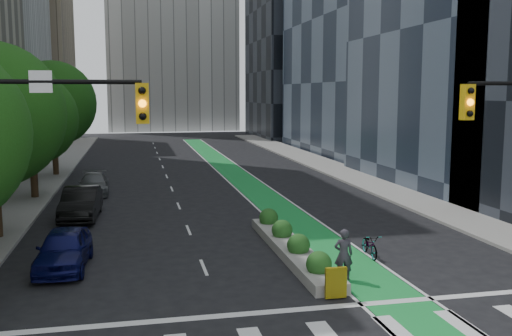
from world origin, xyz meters
name	(u,v)px	position (x,y,z in m)	size (l,w,h in m)	color
ground	(317,325)	(0.00, 0.00, 0.00)	(160.00, 160.00, 0.00)	black
sidewalk_left	(30,190)	(-11.80, 25.00, 0.07)	(3.60, 90.00, 0.15)	gray
sidewalk_right	(363,179)	(11.80, 25.00, 0.07)	(3.60, 90.00, 0.15)	gray
bike_lane_paint	(236,174)	(3.00, 30.00, 0.01)	(2.20, 70.00, 0.01)	#1A903B
building_tan_far	(13,43)	(-20.00, 66.00, 13.00)	(14.00, 16.00, 26.00)	tan
building_dark_end	(303,42)	(20.00, 68.00, 14.00)	(14.00, 18.00, 28.00)	black
tree_midfar	(31,119)	(-11.00, 22.00, 4.95)	(5.60, 5.60, 7.76)	black
tree_far	(53,103)	(-11.00, 32.00, 5.69)	(6.60, 6.60, 9.00)	black
median_planter	(291,245)	(1.20, 7.04, 0.37)	(1.20, 10.26, 1.10)	gray
bicycle	(370,245)	(4.20, 6.07, 0.47)	(0.62, 1.77, 0.93)	gray
cyclist	(344,254)	(2.12, 3.57, 0.91)	(0.67, 0.44, 1.83)	#333039
parked_car_left_near	(64,249)	(-7.60, 6.97, 0.75)	(1.77, 4.41, 1.50)	#0C0E48
parked_car_left_mid	(81,203)	(-7.72, 15.68, 0.82)	(1.73, 4.97, 1.64)	black
parked_car_left_far	(94,184)	(-7.56, 23.07, 0.66)	(1.86, 4.58, 1.33)	#4F5254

